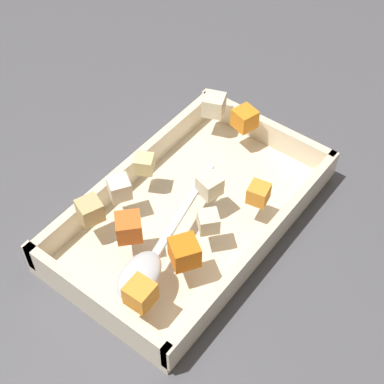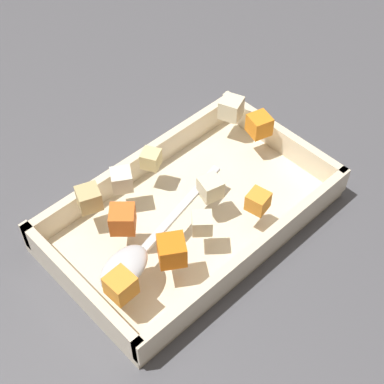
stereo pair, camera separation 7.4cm
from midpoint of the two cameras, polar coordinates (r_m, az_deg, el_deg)
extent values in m
plane|color=#4C4C51|center=(0.79, 1.67, -3.73)|extent=(4.00, 4.00, 0.00)
cube|color=beige|center=(0.79, 2.70, -2.89)|extent=(0.37, 0.23, 0.01)
cube|color=beige|center=(0.73, 8.82, -6.34)|extent=(0.37, 0.01, 0.04)
cube|color=beige|center=(0.82, -2.58, 2.59)|extent=(0.37, 0.01, 0.04)
cube|color=beige|center=(0.70, -7.82, -9.57)|extent=(0.01, 0.23, 0.04)
cube|color=beige|center=(0.87, 11.22, 4.82)|extent=(0.01, 0.23, 0.04)
cube|color=orange|center=(0.68, 1.15, -5.92)|extent=(0.04, 0.04, 0.03)
cube|color=orange|center=(0.74, 9.32, -1.06)|extent=(0.03, 0.03, 0.03)
cube|color=orange|center=(0.71, -3.83, -2.84)|extent=(0.04, 0.04, 0.03)
cube|color=orange|center=(0.83, 9.13, 6.35)|extent=(0.04, 0.04, 0.03)
cube|color=orange|center=(0.66, -3.73, -9.30)|extent=(0.03, 0.03, 0.03)
cube|color=#E0CC89|center=(0.78, -1.32, 3.09)|extent=(0.03, 0.03, 0.02)
cube|color=beige|center=(0.74, 4.66, 0.26)|extent=(0.03, 0.03, 0.03)
cube|color=beige|center=(0.85, 6.35, 8.03)|extent=(0.04, 0.04, 0.03)
cube|color=beige|center=(0.71, 3.99, -3.22)|extent=(0.03, 0.03, 0.02)
cube|color=tan|center=(0.74, -7.20, -0.77)|extent=(0.04, 0.04, 0.03)
cube|color=silver|center=(0.75, -4.10, 1.03)|extent=(0.04, 0.04, 0.03)
ellipsoid|color=silver|center=(0.67, -3.51, -7.57)|extent=(0.08, 0.06, 0.02)
cube|color=silver|center=(0.74, 1.91, -1.62)|extent=(0.16, 0.04, 0.01)
camera|label=1|loc=(0.04, -87.13, 3.32)|focal=54.72mm
camera|label=2|loc=(0.04, 92.87, -3.32)|focal=54.72mm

